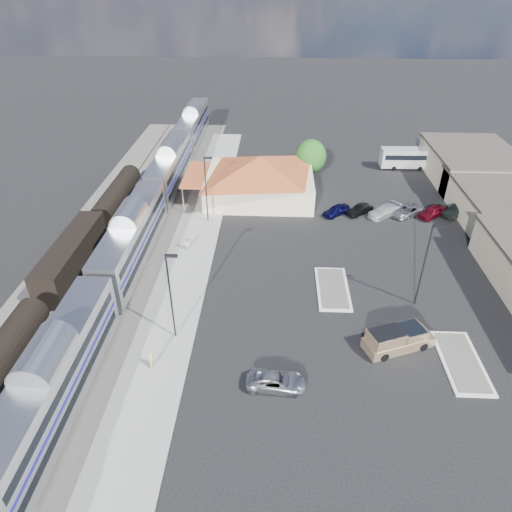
{
  "coord_description": "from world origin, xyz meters",
  "views": [
    {
      "loc": [
        -2.25,
        -36.56,
        28.76
      ],
      "look_at": [
        -4.11,
        3.68,
        2.8
      ],
      "focal_mm": 32.0,
      "sensor_mm": 36.0,
      "label": 1
    }
  ],
  "objects_px": {
    "station_depot": "(259,177)",
    "pickup_truck": "(399,339)",
    "suv": "(276,381)",
    "coach_bus": "(413,157)"
  },
  "relations": [
    {
      "from": "suv",
      "to": "coach_bus",
      "type": "distance_m",
      "value": 52.27
    },
    {
      "from": "pickup_truck",
      "to": "station_depot",
      "type": "bearing_deg",
      "value": 2.61
    },
    {
      "from": "station_depot",
      "to": "pickup_truck",
      "type": "distance_m",
      "value": 33.28
    },
    {
      "from": "coach_bus",
      "to": "station_depot",
      "type": "bearing_deg",
      "value": 114.48
    },
    {
      "from": "pickup_truck",
      "to": "coach_bus",
      "type": "relative_size",
      "value": 0.61
    },
    {
      "from": "station_depot",
      "to": "coach_bus",
      "type": "height_order",
      "value": "station_depot"
    },
    {
      "from": "suv",
      "to": "pickup_truck",
      "type": "bearing_deg",
      "value": -61.28
    },
    {
      "from": "pickup_truck",
      "to": "suv",
      "type": "height_order",
      "value": "pickup_truck"
    },
    {
      "from": "station_depot",
      "to": "pickup_truck",
      "type": "bearing_deg",
      "value": -66.13
    },
    {
      "from": "station_depot",
      "to": "pickup_truck",
      "type": "relative_size",
      "value": 2.81
    }
  ]
}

